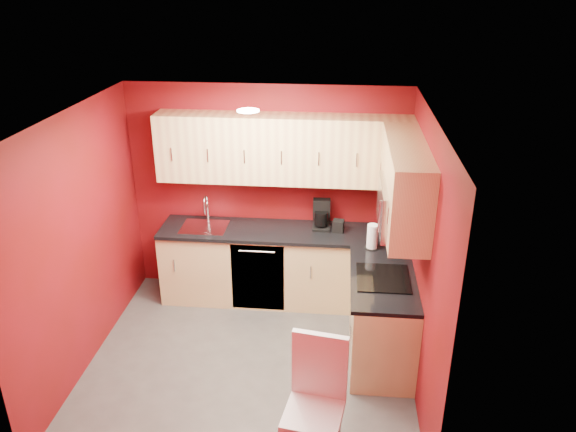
% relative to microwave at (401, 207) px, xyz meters
% --- Properties ---
extents(floor, '(3.20, 3.20, 0.00)m').
position_rel_microwave_xyz_m(floor, '(-1.39, -0.20, -1.66)').
color(floor, '#4D4A48').
rests_on(floor, ground).
extents(ceiling, '(3.20, 3.20, 0.00)m').
position_rel_microwave_xyz_m(ceiling, '(-1.39, -0.20, 0.84)').
color(ceiling, white).
rests_on(ceiling, wall_back).
extents(wall_back, '(3.20, 0.00, 3.20)m').
position_rel_microwave_xyz_m(wall_back, '(-1.39, 1.30, -0.41)').
color(wall_back, maroon).
rests_on(wall_back, floor).
extents(wall_front, '(3.20, 0.00, 3.20)m').
position_rel_microwave_xyz_m(wall_front, '(-1.39, -1.70, -0.41)').
color(wall_front, maroon).
rests_on(wall_front, floor).
extents(wall_left, '(0.00, 3.00, 3.00)m').
position_rel_microwave_xyz_m(wall_left, '(-2.99, -0.20, -0.41)').
color(wall_left, maroon).
rests_on(wall_left, floor).
extents(wall_right, '(0.00, 3.00, 3.00)m').
position_rel_microwave_xyz_m(wall_right, '(0.21, -0.20, -0.41)').
color(wall_right, maroon).
rests_on(wall_right, floor).
extents(base_cabinets_back, '(2.80, 0.60, 0.87)m').
position_rel_microwave_xyz_m(base_cabinets_back, '(-1.19, 1.00, -1.22)').
color(base_cabinets_back, '#E8C884').
rests_on(base_cabinets_back, floor).
extents(base_cabinets_right, '(0.60, 1.30, 0.87)m').
position_rel_microwave_xyz_m(base_cabinets_right, '(-0.09, 0.05, -1.22)').
color(base_cabinets_right, '#E8C884').
rests_on(base_cabinets_right, floor).
extents(countertop_back, '(2.80, 0.63, 0.04)m').
position_rel_microwave_xyz_m(countertop_back, '(-1.19, 0.99, -0.77)').
color(countertop_back, black).
rests_on(countertop_back, base_cabinets_back).
extents(countertop_right, '(0.63, 1.27, 0.04)m').
position_rel_microwave_xyz_m(countertop_right, '(-0.11, 0.04, -0.77)').
color(countertop_right, black).
rests_on(countertop_right, base_cabinets_right).
extents(upper_cabinets_back, '(2.80, 0.35, 0.75)m').
position_rel_microwave_xyz_m(upper_cabinets_back, '(-1.19, 1.13, 0.17)').
color(upper_cabinets_back, '#ECCC86').
rests_on(upper_cabinets_back, wall_back).
extents(upper_cabinets_right, '(0.35, 1.55, 0.75)m').
position_rel_microwave_xyz_m(upper_cabinets_right, '(0.03, 0.24, 0.23)').
color(upper_cabinets_right, '#ECCC86').
rests_on(upper_cabinets_right, wall_right).
extents(microwave, '(0.42, 0.76, 0.42)m').
position_rel_microwave_xyz_m(microwave, '(0.00, 0.00, 0.00)').
color(microwave, silver).
rests_on(microwave, upper_cabinets_right).
extents(cooktop, '(0.50, 0.55, 0.01)m').
position_rel_microwave_xyz_m(cooktop, '(-0.11, 0.00, -0.74)').
color(cooktop, black).
rests_on(cooktop, countertop_right).
extents(sink, '(0.52, 0.42, 0.35)m').
position_rel_microwave_xyz_m(sink, '(-2.09, 1.00, -0.72)').
color(sink, silver).
rests_on(sink, countertop_back).
extents(dishwasher_front, '(0.60, 0.02, 0.82)m').
position_rel_microwave_xyz_m(dishwasher_front, '(-1.44, 0.71, -1.22)').
color(dishwasher_front, black).
rests_on(dishwasher_front, base_cabinets_back).
extents(downlight, '(0.20, 0.20, 0.01)m').
position_rel_microwave_xyz_m(downlight, '(-1.39, 0.10, 0.82)').
color(downlight, white).
rests_on(downlight, ceiling).
extents(coffee_maker, '(0.20, 0.27, 0.33)m').
position_rel_microwave_xyz_m(coffee_maker, '(-0.76, 1.09, -0.59)').
color(coffee_maker, black).
rests_on(coffee_maker, countertop_back).
extents(napkin_holder, '(0.14, 0.14, 0.13)m').
position_rel_microwave_xyz_m(napkin_holder, '(-0.56, 1.02, -0.68)').
color(napkin_holder, black).
rests_on(napkin_holder, countertop_back).
extents(paper_towel, '(0.19, 0.19, 0.27)m').
position_rel_microwave_xyz_m(paper_towel, '(-0.20, 0.64, -0.61)').
color(paper_towel, white).
rests_on(paper_towel, countertop_right).
extents(dining_chair, '(0.51, 0.53, 1.09)m').
position_rel_microwave_xyz_m(dining_chair, '(-0.69, -1.40, -1.11)').
color(dining_chair, white).
rests_on(dining_chair, floor).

